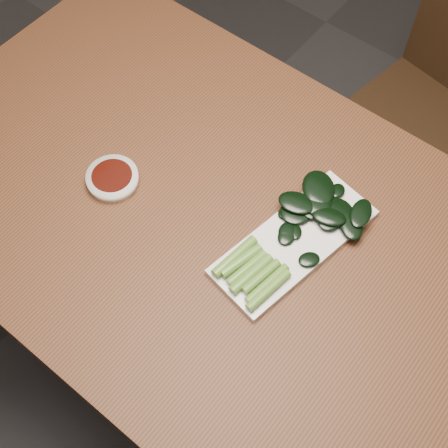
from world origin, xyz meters
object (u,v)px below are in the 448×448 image
Objects in this scene: table at (232,245)px; gai_lan at (299,229)px; chair_far at (440,102)px; sauce_bowl at (113,179)px; serving_plate at (294,242)px.

table is 4.32× the size of gai_lan.
sauce_bowl is at bearing -103.32° from chair_far.
table is at bearing -150.35° from gai_lan.
gai_lan reaches higher than serving_plate.
chair_far is 8.84× the size of sauce_bowl.
sauce_bowl is 0.37m from serving_plate.
serving_plate reaches higher than table.
table is at bearing 15.10° from sauce_bowl.
sauce_bowl reaches higher than table.
gai_lan reaches higher than table.
gai_lan is (-0.00, 0.02, 0.02)m from serving_plate.
gai_lan is at bearing 29.65° from table.
serving_plate is (0.11, 0.04, 0.08)m from table.
chair_far is 2.75× the size of gai_lan.
sauce_bowl is 0.30× the size of serving_plate.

